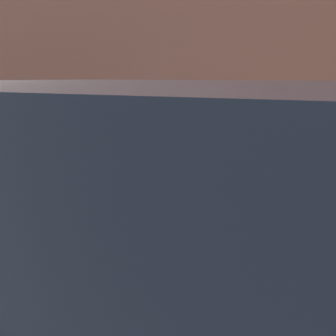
# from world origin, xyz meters

# --- Properties ---
(sidewalk) EXTENTS (24.00, 2.80, 0.12)m
(sidewalk) POSITION_xyz_m (0.00, 2.20, 0.06)
(sidewalk) COLOR #BCB7AD
(sidewalk) RESTS_ON ground_plane
(building_facade) EXTENTS (24.00, 0.30, 5.19)m
(building_facade) POSITION_xyz_m (0.00, 4.44, 2.59)
(building_facade) COLOR #935642
(building_facade) RESTS_ON ground_plane
(parking_meter) EXTENTS (0.19, 0.12, 1.58)m
(parking_meter) POSITION_xyz_m (0.50, 1.23, 1.16)
(parking_meter) COLOR #2D2D30
(parking_meter) RESTS_ON sidewalk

